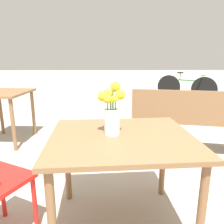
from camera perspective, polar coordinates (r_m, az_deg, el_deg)
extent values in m
plane|color=#A39989|center=(1.86, 2.24, -27.28)|extent=(40.00, 40.00, 0.00)
cube|color=brown|center=(1.49, 2.50, -6.69)|extent=(1.01, 0.89, 0.03)
cylinder|color=brown|center=(1.48, 22.24, -23.82)|extent=(0.05, 0.05, 0.69)
cylinder|color=brown|center=(1.97, -11.56, -12.96)|extent=(0.05, 0.05, 0.69)
cylinder|color=brown|center=(2.05, 13.16, -12.00)|extent=(0.05, 0.05, 0.69)
cylinder|color=silver|center=(1.49, 0.00, -2.60)|extent=(0.11, 0.11, 0.17)
cylinder|color=silver|center=(1.50, 0.00, -3.87)|extent=(0.10, 0.10, 0.10)
cylinder|color=#337038|center=(1.47, 0.85, -0.94)|extent=(0.01, 0.01, 0.25)
sphere|color=yellow|center=(1.43, 2.13, 4.51)|extent=(0.07, 0.07, 0.07)
cylinder|color=#337038|center=(1.48, 0.28, 0.09)|extent=(0.01, 0.01, 0.29)
sphere|color=yellow|center=(1.48, 0.91, 6.61)|extent=(0.07, 0.07, 0.07)
cylinder|color=#337038|center=(1.49, -0.36, -0.82)|extent=(0.01, 0.01, 0.24)
sphere|color=yellow|center=(1.49, -1.05, 4.73)|extent=(0.07, 0.07, 0.07)
cylinder|color=#337038|center=(1.47, -1.11, -1.13)|extent=(0.01, 0.01, 0.23)
sphere|color=yellow|center=(1.44, -2.43, 4.14)|extent=(0.07, 0.07, 0.07)
cylinder|color=#337038|center=(1.47, -0.28, -1.40)|extent=(0.01, 0.01, 0.22)
sphere|color=yellow|center=(1.42, -1.13, 3.36)|extent=(0.06, 0.06, 0.06)
cylinder|color=#337038|center=(1.47, 0.18, -1.31)|extent=(0.01, 0.01, 0.23)
sphere|color=yellow|center=(1.41, 0.70, 3.42)|extent=(0.05, 0.05, 0.05)
cylinder|color=red|center=(1.99, -26.77, -18.12)|extent=(0.03, 0.03, 0.43)
cylinder|color=red|center=(1.77, -19.50, -21.80)|extent=(0.03, 0.03, 0.43)
cube|color=brown|center=(3.01, 22.52, -2.20)|extent=(1.81, 0.72, 0.02)
cube|color=brown|center=(2.81, 23.56, 1.01)|extent=(1.74, 0.40, 0.40)
cube|color=brown|center=(3.01, 6.49, -5.64)|extent=(0.13, 0.33, 0.43)
cube|color=brown|center=(3.49, -26.52, 4.51)|extent=(0.72, 0.82, 0.03)
cylinder|color=brown|center=(3.17, -24.41, -3.11)|extent=(0.05, 0.05, 0.72)
cylinder|color=brown|center=(3.97, -27.03, -0.09)|extent=(0.05, 0.05, 0.72)
cylinder|color=brown|center=(3.73, -19.88, -0.22)|extent=(0.05, 0.05, 0.72)
cylinder|color=black|center=(6.91, 14.57, 6.39)|extent=(0.59, 0.44, 0.70)
cylinder|color=black|center=(6.63, 22.88, 5.42)|extent=(0.59, 0.44, 0.70)
cube|color=#2D6633|center=(6.73, 18.80, 7.86)|extent=(0.76, 0.56, 0.03)
cylinder|color=#2D6633|center=(6.77, 17.36, 8.90)|extent=(0.02, 0.02, 0.21)
cube|color=black|center=(6.76, 17.43, 9.79)|extent=(0.16, 0.14, 0.04)
cube|color=#2D6633|center=(6.60, 22.77, 8.80)|extent=(0.29, 0.38, 0.02)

